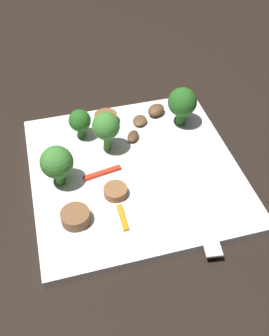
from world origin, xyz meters
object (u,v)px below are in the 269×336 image
at_px(sausage_slice_1, 106,118).
at_px(pepper_strip_2, 102,173).
at_px(broccoli_floret_1, 106,127).
at_px(mushroom_3, 156,110).
at_px(fork, 198,200).
at_px(broccoli_floret_3, 182,103).
at_px(mushroom_1, 140,121).
at_px(mushroom_2, 133,136).
at_px(sausage_slice_2, 75,217).
at_px(sausage_slice_0, 115,191).
at_px(plate, 134,171).
at_px(mushroom_0, 53,160).
at_px(broccoli_floret_0, 80,121).
at_px(pepper_strip_0, 122,218).
at_px(broccoli_floret_2, 57,164).

relative_size(sausage_slice_1, pepper_strip_2, 0.67).
xyz_separation_m(broccoli_floret_1, mushroom_3, (-0.05, 0.08, -0.03)).
relative_size(fork, mushroom_3, 6.52).
xyz_separation_m(broccoli_floret_3, pepper_strip_2, (0.07, -0.13, -0.03)).
relative_size(mushroom_1, mushroom_2, 1.02).
bearing_deg(broccoli_floret_1, sausage_slice_2, -29.19).
relative_size(fork, broccoli_floret_1, 3.15).
height_order(sausage_slice_0, mushroom_1, sausage_slice_0).
height_order(plate, mushroom_0, mushroom_0).
relative_size(broccoli_floret_0, broccoli_floret_3, 0.75).
distance_m(mushroom_1, pepper_strip_0, 0.17).
bearing_deg(sausage_slice_1, broccoli_floret_2, -37.64).
height_order(sausage_slice_0, mushroom_3, mushroom_3).
bearing_deg(broccoli_floret_2, pepper_strip_2, 92.50).
height_order(broccoli_floret_3, sausage_slice_2, broccoli_floret_3).
relative_size(mushroom_0, mushroom_3, 1.13).
distance_m(sausage_slice_2, pepper_strip_0, 0.05).
relative_size(mushroom_3, pepper_strip_0, 0.78).
bearing_deg(plate, sausage_slice_1, -171.05).
xyz_separation_m(mushroom_0, pepper_strip_0, (0.11, 0.06, -0.00)).
bearing_deg(pepper_strip_2, sausage_slice_2, -34.63).
height_order(sausage_slice_2, mushroom_1, sausage_slice_2).
xyz_separation_m(broccoli_floret_0, pepper_strip_0, (0.15, 0.02, -0.02)).
xyz_separation_m(mushroom_2, pepper_strip_0, (0.13, -0.05, -0.00)).
bearing_deg(mushroom_3, broccoli_floret_3, 42.86).
bearing_deg(sausage_slice_0, mushroom_3, 145.73).
bearing_deg(sausage_slice_0, pepper_strip_0, -1.01).
xyz_separation_m(sausage_slice_0, sausage_slice_1, (-0.13, 0.02, 0.00)).
xyz_separation_m(broccoli_floret_3, mushroom_1, (-0.02, -0.06, -0.03)).
xyz_separation_m(broccoli_floret_1, pepper_strip_0, (0.12, -0.01, -0.04)).
bearing_deg(mushroom_2, mushroom_1, 148.85).
bearing_deg(fork, sausage_slice_2, -85.30).
relative_size(sausage_slice_2, mushroom_2, 1.38).
bearing_deg(broccoli_floret_1, pepper_strip_2, -20.20).
bearing_deg(mushroom_0, broccoli_floret_3, 100.58).
bearing_deg(sausage_slice_0, broccoli_floret_2, -119.11).
xyz_separation_m(broccoli_floret_0, broccoli_floret_1, (0.03, 0.03, 0.01)).
bearing_deg(mushroom_0, pepper_strip_2, 58.46).
distance_m(fork, broccoli_floret_3, 0.15).
bearing_deg(broccoli_floret_1, mushroom_3, 123.18).
distance_m(plate, broccoli_floret_1, 0.07).
relative_size(broccoli_floret_2, sausage_slice_0, 1.94).
bearing_deg(mushroom_0, fork, 55.94).
relative_size(broccoli_floret_1, mushroom_0, 1.83).
xyz_separation_m(sausage_slice_0, sausage_slice_2, (0.03, -0.05, 0.00)).
bearing_deg(broccoli_floret_3, fork, -11.09).
bearing_deg(fork, mushroom_0, -115.90).
distance_m(mushroom_0, pepper_strip_0, 0.13).
bearing_deg(pepper_strip_0, mushroom_3, 151.72).
distance_m(sausage_slice_0, sausage_slice_1, 0.14).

